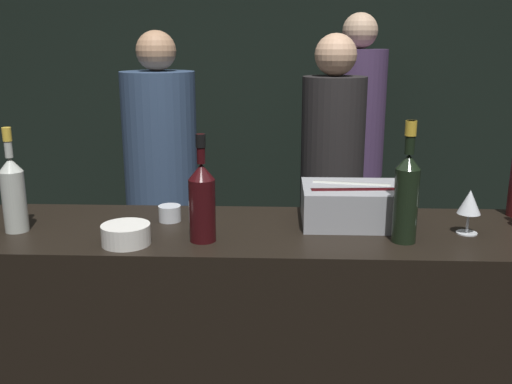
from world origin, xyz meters
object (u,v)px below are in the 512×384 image
at_px(bowl_white, 126,234).
at_px(person_blond_tee, 355,146).
at_px(rose_wine_bottle, 13,191).
at_px(red_wine_bottle_black_foil, 202,200).
at_px(wine_glass, 470,203).
at_px(person_in_hoodie, 332,180).
at_px(candle_votive, 170,213).
at_px(person_grey_polo, 161,174).
at_px(ice_bin_with_bottles, 352,203).
at_px(champagne_bottle, 406,194).

xyz_separation_m(bowl_white, person_blond_tee, (0.94, 1.87, -0.06)).
bearing_deg(rose_wine_bottle, red_wine_bottle_black_foil, -6.30).
distance_m(wine_glass, person_in_hoodie, 1.19).
bearing_deg(person_blond_tee, bowl_white, 87.09).
height_order(candle_votive, person_grey_polo, person_grey_polo).
distance_m(person_in_hoodie, person_grey_polo, 0.93).
bearing_deg(red_wine_bottle_black_foil, bowl_white, -169.91).
bearing_deg(wine_glass, person_in_hoodie, 106.64).
relative_size(ice_bin_with_bottles, candle_votive, 4.32).
distance_m(red_wine_bottle_black_foil, champagne_bottle, 0.63).
xyz_separation_m(wine_glass, red_wine_bottle_black_foil, (-0.85, -0.10, 0.03)).
relative_size(candle_votive, person_grey_polo, 0.05).
distance_m(candle_votive, rose_wine_bottle, 0.51).
distance_m(bowl_white, rose_wine_bottle, 0.42).
xyz_separation_m(champagne_bottle, person_grey_polo, (-1.04, 1.34, -0.25)).
distance_m(wine_glass, candle_votive, 1.00).
xyz_separation_m(candle_votive, person_grey_polo, (-0.27, 1.16, -0.13)).
xyz_separation_m(champagne_bottle, rose_wine_bottle, (-1.25, 0.05, -0.02)).
height_order(bowl_white, candle_votive, bowl_white).
xyz_separation_m(red_wine_bottle_black_foil, person_blond_tee, (0.71, 1.83, -0.16)).
xyz_separation_m(red_wine_bottle_black_foil, person_grey_polo, (-0.41, 1.35, -0.23)).
distance_m(bowl_white, person_grey_polo, 1.41).
height_order(rose_wine_bottle, person_in_hoodie, person_in_hoodie).
bearing_deg(person_blond_tee, red_wine_bottle_black_foil, 92.62).
height_order(champagne_bottle, person_blond_tee, person_blond_tee).
xyz_separation_m(candle_votive, rose_wine_bottle, (-0.48, -0.13, 0.11)).
bearing_deg(champagne_bottle, person_grey_polo, 127.80).
bearing_deg(person_blond_tee, champagne_bottle, 111.18).
bearing_deg(bowl_white, person_blond_tee, 63.36).
bearing_deg(candle_votive, person_grey_polo, 103.12).
relative_size(ice_bin_with_bottles, bowl_white, 2.24).
distance_m(red_wine_bottle_black_foil, rose_wine_bottle, 0.63).
bearing_deg(person_in_hoodie, rose_wine_bottle, 150.89).
bearing_deg(candle_votive, person_blond_tee, 62.54).
bearing_deg(red_wine_bottle_black_foil, person_grey_polo, 106.89).
xyz_separation_m(candle_votive, red_wine_bottle_black_foil, (0.14, -0.20, 0.11)).
bearing_deg(person_grey_polo, rose_wine_bottle, -130.80).
height_order(red_wine_bottle_black_foil, person_grey_polo, person_grey_polo).
bearing_deg(person_grey_polo, person_in_hoodie, -39.09).
distance_m(wine_glass, person_grey_polo, 1.79).
distance_m(red_wine_bottle_black_foil, person_in_hoodie, 1.35).
height_order(ice_bin_with_bottles, rose_wine_bottle, rose_wine_bottle).
bearing_deg(champagne_bottle, bowl_white, -176.15).
height_order(person_in_hoodie, person_blond_tee, person_blond_tee).
relative_size(champagne_bottle, person_grey_polo, 0.22).
bearing_deg(candle_votive, wine_glass, -5.51).
bearing_deg(rose_wine_bottle, person_blond_tee, 52.91).
height_order(ice_bin_with_bottles, champagne_bottle, champagne_bottle).
relative_size(ice_bin_with_bottles, wine_glass, 2.30).
xyz_separation_m(person_in_hoodie, person_grey_polo, (-0.92, 0.13, -0.01)).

